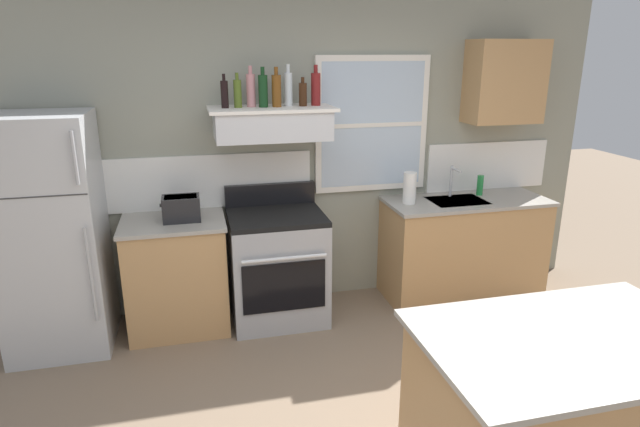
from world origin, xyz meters
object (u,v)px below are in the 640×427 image
object	(u,v)px
toaster	(181,208)
bottle_rose_pink	(251,90)
bottle_olive_oil_square	(238,93)
kitchen_island	(560,420)
bottle_dark_green_wine	(263,90)
paper_towel_roll	(410,188)
bottle_balsamic_dark	(225,94)
bottle_red_label_wine	(316,89)
refrigerator	(52,236)
bottle_amber_wine	(276,90)
bottle_clear_tall	(288,89)
dish_soap_bottle	(480,185)
bottle_brown_stout	(303,94)
stove_range	(277,266)

from	to	relation	value
toaster	bottle_rose_pink	xyz separation A→B (m)	(0.58, 0.13, 0.87)
bottle_olive_oil_square	kitchen_island	bearing A→B (deg)	-61.13
bottle_dark_green_wine	paper_towel_roll	distance (m)	1.47
bottle_balsamic_dark	bottle_red_label_wine	world-z (taller)	bottle_red_label_wine
toaster	paper_towel_roll	distance (m)	1.88
refrigerator	bottle_red_label_wine	distance (m)	2.25
bottle_amber_wine	bottle_clear_tall	distance (m)	0.12
bottle_olive_oil_square	dish_soap_bottle	size ratio (longest dim) A/B	1.43
bottle_amber_wine	bottle_red_label_wine	distance (m)	0.32
bottle_clear_tall	bottle_red_label_wine	distance (m)	0.22
bottle_brown_stout	kitchen_island	bearing A→B (deg)	-71.48
refrigerator	bottle_dark_green_wine	world-z (taller)	bottle_dark_green_wine
bottle_dark_green_wine	bottle_clear_tall	distance (m)	0.21
bottle_balsamic_dark	kitchen_island	distance (m)	3.01
bottle_brown_stout	toaster	bearing A→B (deg)	-175.18
bottle_olive_oil_square	bottle_brown_stout	xyz separation A→B (m)	(0.50, -0.01, -0.02)
refrigerator	bottle_clear_tall	world-z (taller)	bottle_clear_tall
bottle_brown_stout	kitchen_island	xyz separation A→B (m)	(0.77, -2.30, -1.38)
bottle_balsamic_dark	bottle_olive_oil_square	bearing A→B (deg)	6.21
refrigerator	bottle_dark_green_wine	distance (m)	1.88
bottle_brown_stout	dish_soap_bottle	world-z (taller)	bottle_brown_stout
bottle_rose_pink	bottle_red_label_wine	distance (m)	0.51
bottle_olive_oil_square	bottle_rose_pink	world-z (taller)	bottle_rose_pink
bottle_clear_tall	paper_towel_roll	world-z (taller)	bottle_clear_tall
stove_range	dish_soap_bottle	bearing A→B (deg)	4.18
bottle_rose_pink	dish_soap_bottle	bearing A→B (deg)	-0.09
toaster	bottle_amber_wine	distance (m)	1.16
paper_towel_roll	dish_soap_bottle	distance (m)	0.73
bottle_balsamic_dark	bottle_red_label_wine	xyz separation A→B (m)	(0.71, 0.03, 0.02)
bottle_brown_stout	paper_towel_roll	distance (m)	1.21
bottle_red_label_wine	dish_soap_bottle	bearing A→B (deg)	0.54
bottle_clear_tall	refrigerator	bearing A→B (deg)	-174.82
bottle_rose_pink	refrigerator	bearing A→B (deg)	-173.80
bottle_olive_oil_square	bottle_balsamic_dark	bearing A→B (deg)	-173.79
dish_soap_bottle	kitchen_island	bearing A→B (deg)	-110.23
dish_soap_bottle	paper_towel_roll	bearing A→B (deg)	-172.14
toaster	bottle_balsamic_dark	size ratio (longest dim) A/B	1.18
bottle_balsamic_dark	stove_range	bearing A→B (deg)	-15.03
bottle_olive_oil_square	bottle_rose_pink	size ratio (longest dim) A/B	0.84
bottle_red_label_wine	paper_towel_roll	size ratio (longest dim) A/B	1.15
bottle_balsamic_dark	bottle_rose_pink	size ratio (longest dim) A/B	0.82
bottle_red_label_wine	kitchen_island	xyz separation A→B (m)	(0.66, -2.32, -1.42)
refrigerator	bottle_olive_oil_square	distance (m)	1.71
dish_soap_bottle	bottle_olive_oil_square	bearing A→B (deg)	-179.12
bottle_balsamic_dark	dish_soap_bottle	world-z (taller)	bottle_balsamic_dark
stove_range	bottle_balsamic_dark	bearing A→B (deg)	164.97
refrigerator	paper_towel_roll	bearing A→B (deg)	1.23
toaster	stove_range	bearing A→B (deg)	-1.15
bottle_dark_green_wine	bottle_rose_pink	bearing A→B (deg)	149.13
toaster	bottle_clear_tall	bearing A→B (deg)	8.18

